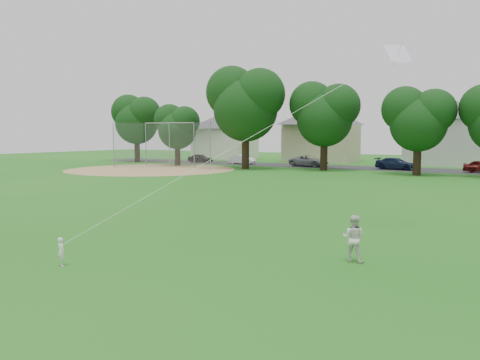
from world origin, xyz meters
The scene contains 10 objects.
ground centered at (0.00, 0.00, 0.00)m, with size 160.00×160.00×0.00m, color #1A6316.
street centered at (0.00, 42.00, 0.01)m, with size 90.00×7.00×0.01m, color #2D2D30.
dirt_infield centered at (-26.00, 28.00, 0.01)m, with size 18.00×18.00×0.02m, color #9E7F51.
toddler centered at (-3.01, -1.67, 0.41)m, with size 0.30×0.19×0.81m, color white.
older_boy centered at (3.88, 2.98, 0.68)m, with size 0.66×0.52×1.36m, color silver.
kite centered at (0.37, 3.37, 3.66)m, with size 4.03×5.67×13.61m.
baseball_backstop centered at (-26.14, 30.86, 2.53)m, with size 11.27×4.13×5.06m.
tree_row centered at (-0.89, 35.95, 6.20)m, with size 81.55×10.02×11.49m.
parked_cars centered at (-2.55, 41.00, 0.63)m, with size 52.99×2.75×1.29m.
house_row centered at (0.19, 52.00, 4.75)m, with size 76.80×13.51×10.08m.
Camera 1 is at (7.87, -10.11, 3.65)m, focal length 35.00 mm.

